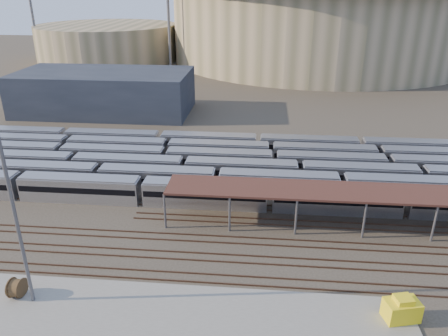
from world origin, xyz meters
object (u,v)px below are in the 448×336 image
cable_reel_east (15,290)px  yellow_equipment (401,310)px  cable_reel_west (17,287)px  yard_light_pole (14,211)px

cable_reel_east → yellow_equipment: (38.94, 0.50, 0.19)m
cable_reel_west → yard_light_pole: yard_light_pole is taller
yellow_equipment → cable_reel_east: bearing=166.6°
cable_reel_east → yard_light_pole: (2.03, -0.35, 9.67)m
cable_reel_east → yard_light_pole: size_ratio=0.08×
yard_light_pole → yellow_equipment: bearing=1.3°
cable_reel_west → yard_light_pole: size_ratio=0.10×
yard_light_pole → yellow_equipment: yard_light_pole is taller
cable_reel_west → yellow_equipment: (38.81, 0.30, -0.01)m
cable_reel_east → yard_light_pole: yard_light_pole is taller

